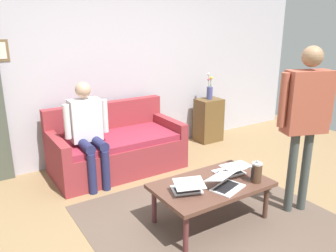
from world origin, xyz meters
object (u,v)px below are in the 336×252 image
object	(u,v)px
laptop_center	(188,187)
laptop_right	(225,184)
person_seated	(88,128)
laptop_left	(231,170)
flower_vase	(210,91)
french_press	(257,172)
side_shelf	(209,120)
couch	(116,148)
person_standing	(306,110)
coffee_table	(211,187)

from	to	relation	value
laptop_center	laptop_right	size ratio (longest dim) A/B	0.92
laptop_center	person_seated	bearing A→B (deg)	-74.31
laptop_left	flower_vase	xyz separation A→B (m)	(-1.23, -1.89, 0.40)
laptop_left	french_press	world-z (taller)	french_press
laptop_left	laptop_center	xyz separation A→B (m)	(0.62, 0.06, -0.00)
laptop_left	side_shelf	bearing A→B (deg)	-123.03
couch	laptop_left	world-z (taller)	couch
laptop_left	laptop_center	bearing A→B (deg)	6.00
french_press	side_shelf	xyz separation A→B (m)	(-1.15, -2.16, -0.16)
laptop_right	flower_vase	world-z (taller)	flower_vase
laptop_right	side_shelf	distance (m)	2.57
side_shelf	person_seated	bearing A→B (deg)	11.60
couch	laptop_left	bearing A→B (deg)	109.38
side_shelf	flower_vase	world-z (taller)	flower_vase
person_standing	coffee_table	bearing A→B (deg)	-20.00
flower_vase	french_press	bearing A→B (deg)	62.10
couch	person_standing	world-z (taller)	person_standing
laptop_right	person_seated	xyz separation A→B (m)	(0.77, -1.63, 0.27)
laptop_left	person_standing	size ratio (longest dim) A/B	0.21
french_press	person_seated	xyz separation A→B (m)	(1.12, -1.70, 0.20)
couch	person_standing	size ratio (longest dim) A/B	0.99
laptop_right	side_shelf	world-z (taller)	side_shelf
couch	french_press	size ratio (longest dim) A/B	7.36
laptop_center	flower_vase	bearing A→B (deg)	-133.32
coffee_table	side_shelf	xyz separation A→B (m)	(-1.54, -1.95, -0.01)
couch	french_press	world-z (taller)	couch
laptop_center	french_press	size ratio (longest dim) A/B	1.56
laptop_left	laptop_right	size ratio (longest dim) A/B	0.93
laptop_left	french_press	bearing A→B (deg)	107.57
couch	laptop_right	xyz separation A→B (m)	(-0.32, 1.85, 0.16)
couch	french_press	distance (m)	2.05
coffee_table	person_seated	world-z (taller)	person_seated
laptop_center	laptop_right	world-z (taller)	laptop_right
laptop_right	person_seated	bearing A→B (deg)	-64.54
couch	person_seated	xyz separation A→B (m)	(0.45, 0.23, 0.42)
couch	laptop_center	world-z (taller)	couch
laptop_center	person_standing	xyz separation A→B (m)	(-1.21, 0.32, 0.66)
person_standing	person_seated	world-z (taller)	person_standing
french_press	flower_vase	world-z (taller)	flower_vase
laptop_center	flower_vase	distance (m)	2.72
side_shelf	person_standing	distance (m)	2.48
laptop_left	person_seated	xyz separation A→B (m)	(1.03, -1.43, 0.26)
flower_vase	person_seated	bearing A→B (deg)	11.58
couch	french_press	bearing A→B (deg)	109.13
laptop_center	laptop_left	bearing A→B (deg)	-174.00
laptop_left	french_press	distance (m)	0.29
flower_vase	side_shelf	bearing A→B (deg)	-137.50
coffee_table	laptop_left	xyz separation A→B (m)	(-0.31, -0.05, 0.09)
french_press	laptop_right	bearing A→B (deg)	-11.51
person_standing	french_press	bearing A→B (deg)	-12.65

